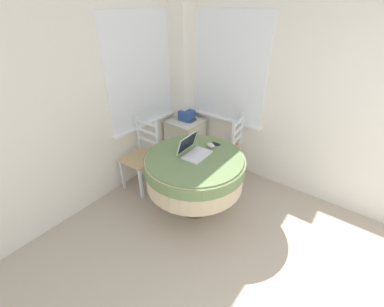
# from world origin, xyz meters

# --- Properties ---
(corner_room_shell) EXTENTS (4.56, 5.22, 2.55)m
(corner_room_shell) POSITION_xyz_m (1.39, 2.16, 1.28)
(corner_room_shell) COLOR white
(corner_room_shell) RESTS_ON ground_plane
(round_dining_table) EXTENTS (1.15, 1.15, 0.78)m
(round_dining_table) POSITION_xyz_m (1.14, 2.23, 0.62)
(round_dining_table) COLOR #4C3D2D
(round_dining_table) RESTS_ON ground_plane
(laptop) EXTENTS (0.34, 0.29, 0.22)m
(laptop) POSITION_xyz_m (1.17, 2.27, 0.83)
(laptop) COLOR silver
(laptop) RESTS_ON round_dining_table
(computer_mouse) EXTENTS (0.07, 0.11, 0.05)m
(computer_mouse) POSITION_xyz_m (1.42, 2.20, 0.81)
(computer_mouse) COLOR silver
(computer_mouse) RESTS_ON round_dining_table
(cell_phone) EXTENTS (0.06, 0.11, 0.01)m
(cell_phone) POSITION_xyz_m (1.52, 2.19, 0.79)
(cell_phone) COLOR black
(cell_phone) RESTS_ON round_dining_table
(dining_chair_near_back_window) EXTENTS (0.45, 0.42, 0.96)m
(dining_chair_near_back_window) POSITION_xyz_m (1.13, 3.10, 0.46)
(dining_chair_near_back_window) COLOR tan
(dining_chair_near_back_window) RESTS_ON ground_plane
(dining_chair_near_right_window) EXTENTS (0.46, 0.49, 0.96)m
(dining_chair_near_right_window) POSITION_xyz_m (2.01, 2.31, 0.46)
(dining_chair_near_right_window) COLOR tan
(dining_chair_near_right_window) RESTS_ON ground_plane
(corner_cabinet) EXTENTS (0.49, 0.51, 0.69)m
(corner_cabinet) POSITION_xyz_m (2.03, 3.07, 0.34)
(corner_cabinet) COLOR silver
(corner_cabinet) RESTS_ON ground_plane
(storage_box) EXTENTS (0.20, 0.19, 0.15)m
(storage_box) POSITION_xyz_m (2.06, 3.07, 0.76)
(storage_box) COLOR #2D4C93
(storage_box) RESTS_ON corner_cabinet
(book_on_cabinet) EXTENTS (0.16, 0.25, 0.02)m
(book_on_cabinet) POSITION_xyz_m (2.06, 3.05, 0.70)
(book_on_cabinet) COLOR #3F3F44
(book_on_cabinet) RESTS_ON corner_cabinet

